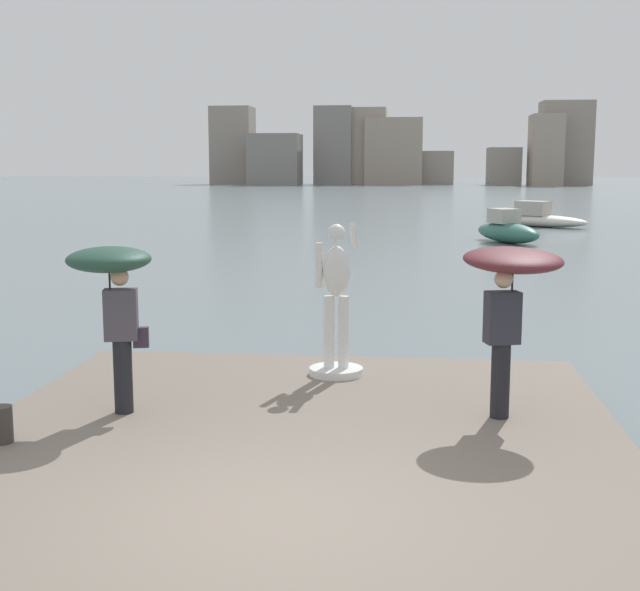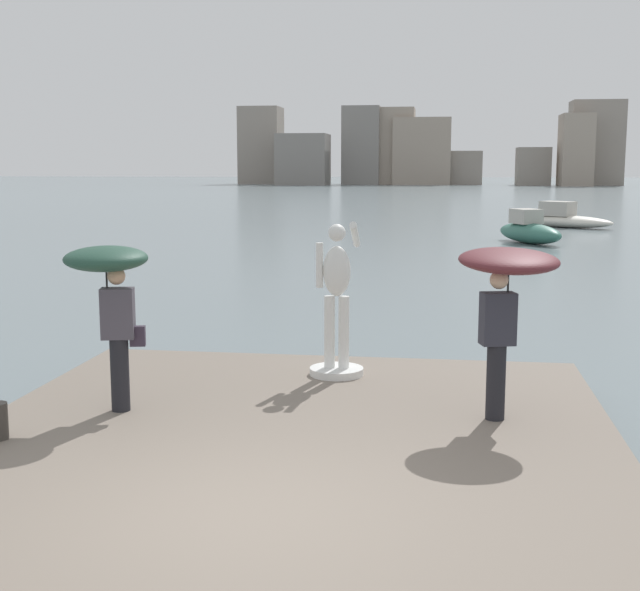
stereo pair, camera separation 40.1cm
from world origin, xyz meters
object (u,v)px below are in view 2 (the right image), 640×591
Objects in this scene: statue_white_figure at (337,311)px; onlooker_left at (110,281)px; boat_leftward at (563,219)px; onlooker_right at (506,281)px; boat_mid at (529,231)px.

onlooker_left is at bearing -139.07° from statue_white_figure.
statue_white_figure reaches higher than onlooker_left.
onlooker_right is at bearing -98.65° from boat_leftward.
onlooker_left is 4.59m from onlooker_right.
onlooker_right is 37.92m from boat_leftward.
boat_leftward is at bearing 77.59° from statue_white_figure.
statue_white_figure is at bearing -102.41° from boat_leftward.
onlooker_right is 27.72m from boat_mid.
statue_white_figure is at bearing 40.93° from onlooker_left.
statue_white_figure is 2.88m from onlooker_right.
boat_mid is 0.82× the size of boat_leftward.
onlooker_left is at bearing -105.21° from boat_leftward.
statue_white_figure reaches higher than boat_mid.
onlooker_left is 28.88m from boat_mid.
onlooker_left is (-2.43, -2.10, 0.65)m from statue_white_figure.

